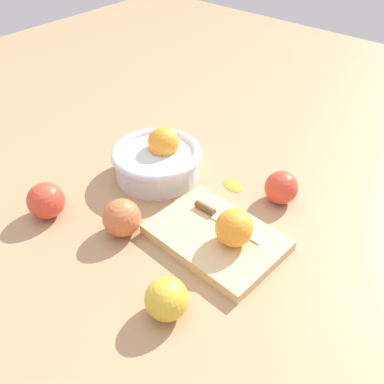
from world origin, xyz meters
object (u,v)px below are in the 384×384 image
Objects in this scene: cutting_board at (216,237)px; apple_front_left_2 at (122,218)px; orange_on_board at (234,228)px; apple_front_right at (167,299)px; apple_front_left at (46,201)px; bowl at (158,159)px; knife at (219,216)px; apple_back_right at (281,187)px.

cutting_board is 0.18m from apple_front_left_2.
orange_on_board is 0.99× the size of apple_front_right.
cutting_board is 3.25× the size of apple_front_left.
orange_on_board reaches higher than apple_front_right.
cutting_board is at bearing -176.12° from orange_on_board.
cutting_board is 0.18m from apple_front_right.
bowl is 2.70× the size of apple_front_left.
cutting_board is at bearing 32.04° from apple_front_left_2.
orange_on_board reaches higher than apple_front_left_2.
apple_front_left_2 is at bearing -152.56° from orange_on_board.
knife is 2.25× the size of apple_back_right.
bowl reaches higher than apple_front_left_2.
bowl reaches higher than cutting_board.
cutting_board is 3.27× the size of apple_front_left_2.
bowl is 0.21m from knife.
bowl is 2.86× the size of apple_front_right.
orange_on_board is 0.94× the size of apple_front_left_2.
apple_back_right is (-0.01, 0.18, -0.02)m from orange_on_board.
cutting_board is at bearing -57.90° from knife.
knife reaches higher than cutting_board.
orange_on_board is 1.00× the size of apple_back_right.
cutting_board is at bearing 102.01° from apple_front_right.
bowl is 2.90× the size of orange_on_board.
apple_front_right is at bearing -22.81° from apple_front_left_2.
apple_front_right is 0.95× the size of apple_front_left.
orange_on_board is at bearing 90.42° from apple_front_right.
knife is (-0.02, 0.03, 0.02)m from cutting_board.
cutting_board is at bearing -98.69° from apple_back_right.
cutting_board is 3.48× the size of orange_on_board.
apple_front_right is (0.04, -0.17, 0.02)m from cutting_board.
apple_front_left reaches higher than apple_front_right.
apple_front_right is at bearing -77.99° from cutting_board.
apple_front_right is at bearing -43.98° from bowl.
apple_front_left is at bearing -154.64° from orange_on_board.
knife is 2.11× the size of apple_front_left.
apple_front_right reaches higher than knife.
apple_back_right is at bearing 71.19° from knife.
bowl is at bearing 136.02° from apple_front_right.
apple_front_left and apple_front_left_2 have the same top height.
apple_front_left_2 reaches higher than apple_back_right.
knife is (0.21, -0.05, -0.01)m from bowl.
apple_front_left_2 is (-0.15, -0.09, 0.03)m from cutting_board.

